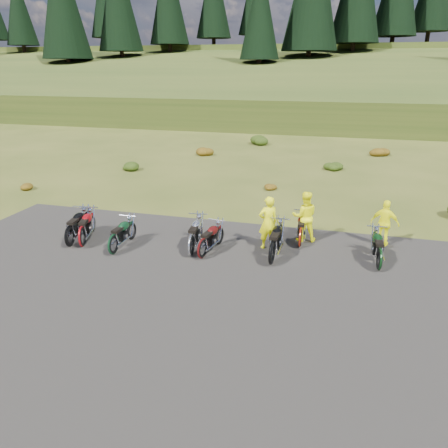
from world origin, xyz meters
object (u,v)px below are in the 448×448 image
(motorcycle_7, at_px, (378,270))
(person_middle, at_px, (268,223))
(motorcycle_0, at_px, (71,247))
(motorcycle_3, at_px, (192,256))

(motorcycle_7, xyz_separation_m, person_middle, (-3.56, 0.81, 0.90))
(motorcycle_0, xyz_separation_m, motorcycle_7, (10.08, 0.87, 0.00))
(motorcycle_0, bearing_deg, person_middle, -84.90)
(motorcycle_0, bearing_deg, motorcycle_7, -94.38)
(motorcycle_3, bearing_deg, motorcycle_0, 88.44)
(motorcycle_0, relative_size, person_middle, 1.16)
(motorcycle_0, height_order, motorcycle_3, motorcycle_0)
(motorcycle_7, distance_m, person_middle, 3.76)
(person_middle, bearing_deg, motorcycle_0, -16.58)
(motorcycle_3, distance_m, person_middle, 2.77)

